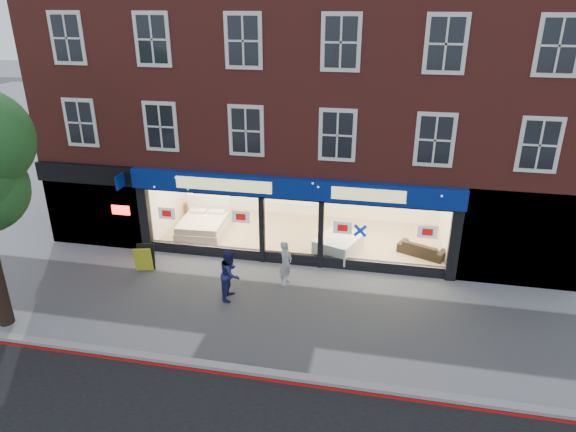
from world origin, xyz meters
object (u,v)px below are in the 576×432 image
(display_bed, at_px, (204,225))
(a_board, at_px, (145,258))
(mattress_stack, at_px, (339,245))
(pedestrian_grey, at_px, (286,263))
(pedestrian_blue, at_px, (230,274))
(sofa, at_px, (422,249))

(display_bed, distance_m, a_board, 3.36)
(mattress_stack, relative_size, pedestrian_grey, 1.34)
(pedestrian_grey, bearing_deg, a_board, 107.03)
(mattress_stack, relative_size, a_board, 2.16)
(mattress_stack, relative_size, pedestrian_blue, 1.22)
(pedestrian_grey, distance_m, pedestrian_blue, 1.93)
(sofa, xyz_separation_m, a_board, (-9.50, -2.96, 0.13))
(sofa, distance_m, a_board, 9.95)
(mattress_stack, bearing_deg, a_board, -159.31)
(sofa, height_order, a_board, a_board)
(pedestrian_grey, bearing_deg, pedestrian_blue, 143.40)
(sofa, relative_size, pedestrian_blue, 1.01)
(sofa, bearing_deg, display_bed, 22.58)
(pedestrian_blue, bearing_deg, pedestrian_grey, -54.46)
(sofa, distance_m, pedestrian_blue, 7.28)
(mattress_stack, distance_m, pedestrian_grey, 2.83)
(sofa, bearing_deg, mattress_stack, 33.79)
(mattress_stack, bearing_deg, sofa, 9.48)
(display_bed, xyz_separation_m, sofa, (8.51, -0.26, -0.10))
(sofa, relative_size, pedestrian_grey, 1.11)
(mattress_stack, xyz_separation_m, a_board, (-6.50, -2.46, 0.04))
(display_bed, height_order, mattress_stack, display_bed)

